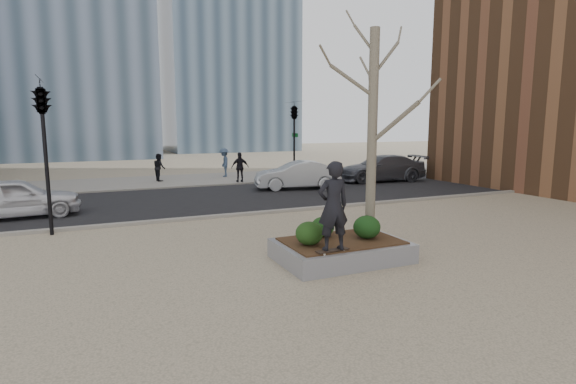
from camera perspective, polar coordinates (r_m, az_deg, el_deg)
name	(u,v)px	position (r m, az deg, el deg)	size (l,w,h in m)	color
ground	(303,265)	(10.49, 1.97, -9.26)	(120.00, 120.00, 0.00)	tan
street	(202,199)	(19.73, -10.84, -0.91)	(60.00, 8.00, 0.02)	black
far_sidewalk	(174,181)	(26.53, -14.32, 1.39)	(60.00, 6.00, 0.02)	gray
planter	(341,251)	(10.88, 6.76, -7.42)	(3.00, 2.00, 0.45)	gray
planter_mulch	(341,241)	(10.81, 6.79, -6.17)	(2.70, 1.70, 0.04)	#382314
sycamore_tree	(373,100)	(11.27, 10.76, 11.38)	(2.80, 2.80, 6.60)	gray
shrub_left	(309,233)	(10.26, 2.72, -5.26)	(0.63, 0.63, 0.54)	#1A3C13
shrub_middle	(323,227)	(11.04, 4.43, -4.43)	(0.57, 0.57, 0.49)	black
shrub_right	(367,227)	(10.99, 9.98, -4.40)	(0.65, 0.65, 0.56)	#133D15
skateboard	(332,251)	(9.86, 5.65, -7.51)	(0.78, 0.20, 0.07)	black
skateboarder	(333,206)	(9.63, 5.74, -1.77)	(0.70, 0.46, 1.93)	black
police_car	(15,198)	(18.02, -31.35, -0.63)	(1.65, 4.09, 1.39)	silver
car_silver	(297,175)	(22.36, 1.19, 2.16)	(1.46, 4.20, 1.38)	#ACB0B5
car_third	(381,168)	(25.96, 11.71, 2.98)	(2.06, 5.07, 1.47)	#4D5059
pedestrian_a	(159,167)	(26.47, -16.03, 3.03)	(0.76, 0.59, 1.56)	black
pedestrian_b	(224,163)	(27.78, -8.10, 3.73)	(1.13, 0.65, 1.75)	#3C506C
pedestrian_c	(240,167)	(25.07, -6.10, 3.14)	(0.97, 0.40, 1.66)	black
traffic_light_near	(46,158)	(14.64, -28.39, 3.79)	(0.60, 2.48, 4.50)	black
traffic_light_far	(294,141)	(25.98, 0.79, 6.46)	(0.60, 2.48, 4.50)	black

